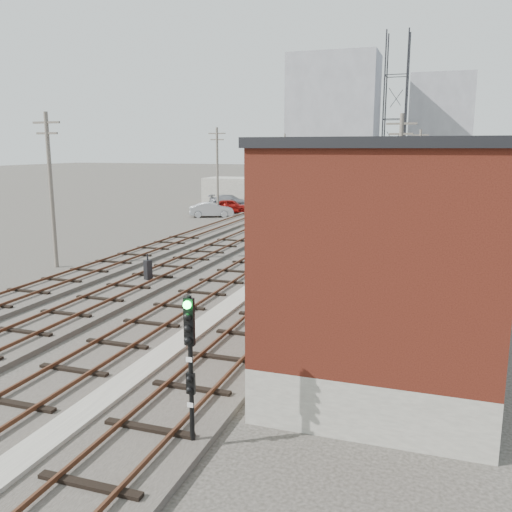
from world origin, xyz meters
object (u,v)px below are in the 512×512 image
at_px(site_trailer, 294,211).
at_px(car_silver, 212,210).
at_px(switch_stand, 148,270).
at_px(car_red, 231,206).
at_px(signal_mast, 190,363).
at_px(car_grey, 230,201).

distance_m(site_trailer, car_silver, 10.61).
relative_size(site_trailer, car_silver, 1.56).
relative_size(switch_stand, car_red, 0.32).
relative_size(signal_mast, switch_stand, 2.58).
relative_size(switch_stand, car_silver, 0.32).
distance_m(car_red, car_grey, 6.32).
distance_m(signal_mast, car_grey, 53.60).
bearing_deg(car_red, site_trailer, -147.89).
height_order(switch_stand, car_silver, switch_stand).
relative_size(switch_stand, site_trailer, 0.21).
relative_size(switch_stand, car_grey, 0.29).
height_order(site_trailer, car_grey, site_trailer).
bearing_deg(signal_mast, switch_stand, 123.25).
xyz_separation_m(site_trailer, car_red, (-9.19, 7.83, -0.68)).
bearing_deg(site_trailer, signal_mast, -84.19).
bearing_deg(site_trailer, car_grey, 125.12).
bearing_deg(switch_stand, car_grey, 129.28).
bearing_deg(site_trailer, car_silver, 152.69).
relative_size(site_trailer, car_red, 1.57).
bearing_deg(car_silver, car_red, -32.35).
bearing_deg(site_trailer, switch_stand, -100.07).
relative_size(signal_mast, site_trailer, 0.53).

